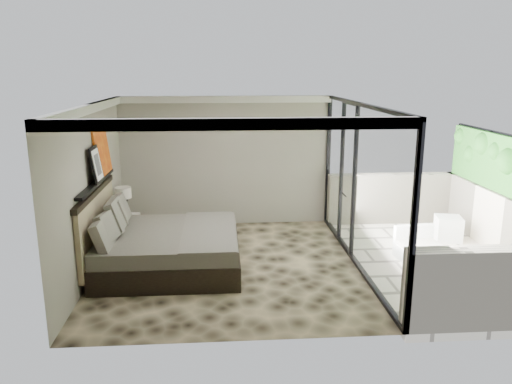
{
  "coord_description": "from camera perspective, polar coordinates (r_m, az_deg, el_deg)",
  "views": [
    {
      "loc": [
        -0.11,
        -8.16,
        3.34
      ],
      "look_at": [
        0.51,
        0.4,
        1.22
      ],
      "focal_mm": 35.0,
      "sensor_mm": 36.0,
      "label": 1
    }
  ],
  "objects": [
    {
      "name": "back_wall",
      "position": [
        10.83,
        -3.5,
        3.49
      ],
      "size": [
        4.5,
        0.02,
        2.8
      ],
      "primitive_type": "cube",
      "color": "gray",
      "rests_on": "floor"
    },
    {
      "name": "lounger",
      "position": [
        9.15,
        19.27,
        -7.17
      ],
      "size": [
        0.87,
        1.54,
        0.58
      ],
      "rotation": [
        0.0,
        0.0,
        0.09
      ],
      "color": "white",
      "rests_on": "terrace_slab"
    },
    {
      "name": "ottoman",
      "position": [
        10.72,
        21.11,
        -3.91
      ],
      "size": [
        0.57,
        0.57,
        0.48
      ],
      "primitive_type": "cube",
      "rotation": [
        0.0,
        0.0,
        -0.22
      ],
      "color": "white",
      "rests_on": "terrace_slab"
    },
    {
      "name": "nightstand",
      "position": [
        10.3,
        -14.53,
        -4.13
      ],
      "size": [
        0.5,
        0.5,
        0.48
      ],
      "primitive_type": "cube",
      "rotation": [
        0.0,
        0.0,
        0.03
      ],
      "color": "black",
      "rests_on": "floor"
    },
    {
      "name": "bed",
      "position": [
        8.74,
        -10.55,
        -6.14
      ],
      "size": [
        2.42,
        2.33,
        1.34
      ],
      "color": "black",
      "rests_on": "floor"
    },
    {
      "name": "abstract_canvas",
      "position": [
        9.21,
        -17.24,
        4.7
      ],
      "size": [
        0.13,
        0.9,
        0.9
      ],
      "primitive_type": "cube",
      "rotation": [
        0.0,
        -0.1,
        0.0
      ],
      "color": "#B6480F",
      "rests_on": "picture_ledge"
    },
    {
      "name": "ceiling",
      "position": [
        8.18,
        -3.42,
        9.97
      ],
      "size": [
        4.5,
        5.0,
        0.02
      ],
      "primitive_type": "cube",
      "color": "silver",
      "rests_on": "back_wall"
    },
    {
      "name": "picture_ledge",
      "position": [
        8.71,
        -17.79,
        0.99
      ],
      "size": [
        0.12,
        2.2,
        0.05
      ],
      "primitive_type": "cube",
      "color": "black",
      "rests_on": "left_wall"
    },
    {
      "name": "table_lamp",
      "position": [
        10.15,
        -14.91,
        -0.62
      ],
      "size": [
        0.32,
        0.32,
        0.58
      ],
      "color": "black",
      "rests_on": "nightstand"
    },
    {
      "name": "framed_print",
      "position": [
        8.58,
        -17.79,
        3.01
      ],
      "size": [
        0.11,
        0.5,
        0.6
      ],
      "primitive_type": "cube",
      "rotation": [
        0.0,
        -0.14,
        0.0
      ],
      "color": "black",
      "rests_on": "picture_ledge"
    },
    {
      "name": "floor",
      "position": [
        8.82,
        -3.16,
        -8.43
      ],
      "size": [
        5.0,
        5.0,
        0.0
      ],
      "primitive_type": "plane",
      "color": "black",
      "rests_on": "ground"
    },
    {
      "name": "left_wall",
      "position": [
        8.66,
        -18.28,
        0.18
      ],
      "size": [
        0.02,
        5.0,
        2.8
      ],
      "primitive_type": "cube",
      "color": "gray",
      "rests_on": "floor"
    },
    {
      "name": "glass_wall",
      "position": [
        8.71,
        11.68,
        0.69
      ],
      "size": [
        0.08,
        5.0,
        2.8
      ],
      "primitive_type": "cube",
      "color": "white",
      "rests_on": "floor"
    },
    {
      "name": "terrace_slab",
      "position": [
        9.65,
        19.93,
        -7.67
      ],
      "size": [
        3.0,
        5.0,
        0.12
      ],
      "primitive_type": "cube",
      "color": "beige",
      "rests_on": "ground"
    }
  ]
}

